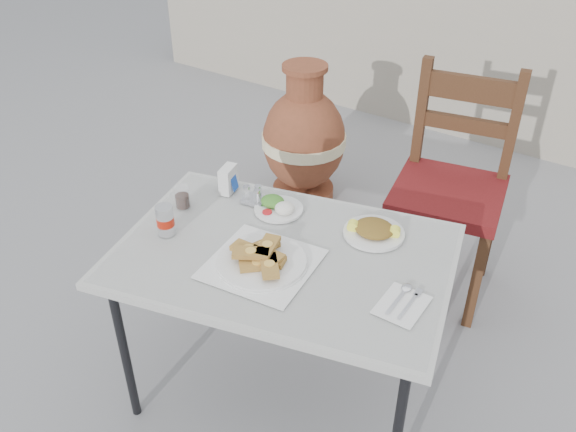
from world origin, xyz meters
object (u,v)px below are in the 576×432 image
Objects in this scene: soda_can at (165,220)px; condiment_caddy at (255,196)px; salad_rice_plate at (278,206)px; chair at (451,186)px; terracotta_urn at (304,141)px; pide_plate at (262,257)px; cafe_table at (284,263)px; napkin_holder at (228,179)px; cola_glass at (182,198)px; salad_chopped_plate at (374,230)px.

soda_can reaches higher than condiment_caddy.
salad_rice_plate is 0.17× the size of chair.
pide_plate is at bearing -62.54° from terracotta_urn.
pide_plate is (-0.02, -0.09, 0.08)m from cafe_table.
chair is at bearing 36.91° from napkin_holder.
cola_glass reaches higher than salad_rice_plate.
pide_plate is at bearing -122.50° from salad_chopped_plate.
pide_plate is 1.49m from terracotta_urn.
terracotta_urn is (-0.23, 1.18, -0.33)m from cola_glass.
condiment_caddy is (-0.26, 0.19, 0.07)m from cafe_table.
salad_chopped_plate is 1.34m from terracotta_urn.
soda_can is (-0.39, -0.14, 0.10)m from cafe_table.
salad_chopped_plate is 2.06× the size of napkin_holder.
salad_rice_plate and salad_chopped_plate have the same top height.
napkin_holder is at bearing 89.45° from soda_can.
chair reaches higher than soda_can.
chair is (0.49, 0.75, -0.16)m from condiment_caddy.
pide_plate is 0.37m from condiment_caddy.
soda_can reaches higher than salad_chopped_plate.
soda_can is 1.04× the size of condiment_caddy.
napkin_holder reaches higher than salad_chopped_plate.
chair is (0.39, 0.74, -0.15)m from salad_rice_plate.
pide_plate is 0.38m from soda_can.
salad_chopped_plate is 1.94× the size of soda_can.
condiment_caddy is 0.10× the size of chair.
terracotta_urn is at bearing 117.46° from pide_plate.
cafe_table is 12.11× the size of napkin_holder.
soda_can is at bearing -160.28° from cafe_table.
soda_can is at bearing -125.10° from salad_rice_plate.
pide_plate is at bearing -49.85° from condiment_caddy.
chair is (0.23, 0.94, -0.09)m from cafe_table.
cola_glass reaches higher than condiment_caddy.
salad_chopped_plate is at bearing -103.04° from chair.
salad_chopped_plate is at bearing 57.50° from pide_plate.
soda_can is 1.41m from terracotta_urn.
cola_glass is at bearing 165.82° from pide_plate.
salad_rice_plate is at bearing 115.48° from pide_plate.
terracotta_urn is (-0.92, 0.26, -0.16)m from chair.
salad_chopped_plate is (0.22, 0.35, -0.01)m from pide_plate.
salad_chopped_plate is at bearing -46.61° from terracotta_urn.
pide_plate reaches higher than cafe_table.
napkin_holder reaches higher than cafe_table.
cola_glass is at bearing -138.95° from condiment_caddy.
soda_can is at bearing -130.61° from chair.
chair is (0.62, 0.74, -0.19)m from napkin_holder.
terracotta_urn reaches higher than condiment_caddy.
pide_plate is 3.45× the size of condiment_caddy.
soda_can is at bearing -103.89° from napkin_holder.
salad_rice_plate is at bearing -13.95° from napkin_holder.
salad_chopped_plate reaches higher than cafe_table.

